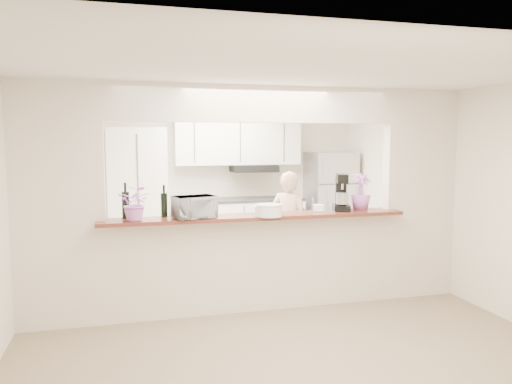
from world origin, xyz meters
name	(u,v)px	position (x,y,z in m)	size (l,w,h in m)	color
floor	(256,309)	(0.00, 0.00, 0.00)	(6.00, 6.00, 0.00)	gray
tile_overlay	(228,273)	(0.00, 1.55, 0.01)	(5.00, 2.90, 0.01)	silver
partition	(256,179)	(0.00, 0.00, 1.48)	(5.00, 0.15, 2.50)	silver
bar_counter	(256,259)	(0.00, 0.00, 0.58)	(3.40, 0.38, 1.09)	silver
kitchen_cabinets	(201,198)	(-0.19, 2.72, 0.97)	(3.15, 0.62, 2.25)	silver
refrigerator	(330,201)	(2.05, 2.65, 0.85)	(0.75, 0.70, 1.70)	#A8A9AD
flower_left	(136,203)	(-1.30, -0.12, 1.27)	(0.33, 0.28, 0.36)	pink
wine_bottle_a	(126,204)	(-1.40, 0.07, 1.24)	(0.08, 0.08, 0.38)	black
wine_bottle_b	(164,204)	(-1.00, 0.07, 1.22)	(0.07, 0.07, 0.34)	black
toaster_oven	(194,207)	(-0.70, -0.10, 1.21)	(0.42, 0.29, 0.23)	silver
serving_bowls	(192,206)	(-0.70, 0.05, 1.20)	(0.29, 0.29, 0.21)	white
plate_stack_a	(269,210)	(0.10, -0.19, 1.16)	(0.29, 0.29, 0.13)	white
plate_stack_b	(268,211)	(0.10, -0.14, 1.14)	(0.31, 0.31, 0.11)	white
red_bowl	(270,211)	(0.16, -0.03, 1.13)	(0.16, 0.16, 0.07)	maroon
tan_bowl	(273,210)	(0.19, -0.03, 1.13)	(0.16, 0.16, 0.08)	#C4B48A
utensil_caddy	(323,203)	(0.80, -0.01, 1.19)	(0.29, 0.21, 0.24)	silver
stand_mixer	(342,194)	(1.04, 0.02, 1.28)	(0.26, 0.33, 0.43)	black
flower_right	(361,191)	(1.30, 0.05, 1.31)	(0.24, 0.24, 0.43)	#C272D3
person	(289,226)	(0.75, 1.05, 0.74)	(0.54, 0.36, 1.48)	tan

